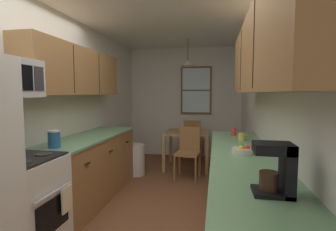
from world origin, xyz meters
The scene contains 24 objects.
ground_plane centered at (0.00, 1.00, 0.00)m, with size 12.00×12.00×0.00m, color brown.
wall_left centered at (-1.35, 1.00, 1.27)m, with size 0.10×9.00×2.55m, color silver.
wall_right centered at (1.35, 1.00, 1.27)m, with size 0.10×9.00×2.55m, color silver.
wall_back centered at (0.00, 3.65, 1.27)m, with size 4.40×0.10×2.55m, color silver.
ceiling_slab centered at (0.00, 1.00, 2.59)m, with size 4.40×9.00×0.08m, color white.
stove_range centered at (-0.99, -0.47, 0.47)m, with size 0.66×0.64×1.10m.
microwave_over_range centered at (-1.11, -0.47, 1.63)m, with size 0.39×0.62×0.35m.
counter_left centered at (-1.00, 0.85, 0.45)m, with size 0.64×2.00×0.90m.
upper_cabinets_left centered at (-1.14, 0.80, 1.78)m, with size 0.33×2.08×0.62m.
counter_right centered at (1.00, 0.01, 0.45)m, with size 0.64×3.19×0.90m.
upper_cabinets_right centered at (1.14, -0.04, 1.84)m, with size 0.33×2.87×0.69m.
dining_table centered at (0.18, 2.61, 0.61)m, with size 0.86×0.82×0.73m.
dining_chair_near centered at (0.26, 1.99, 0.50)m, with size 0.44×0.44×0.90m.
dining_chair_far centered at (0.24, 3.23, 0.50)m, with size 0.44×0.44×0.90m.
pendant_light centered at (0.18, 2.61, 2.08)m, with size 0.26×0.26×0.52m.
back_window centered at (0.27, 3.58, 1.56)m, with size 0.71×0.05×1.10m.
trash_bin centered at (-0.70, 1.99, 0.28)m, with size 0.33×0.33×0.56m, color silver.
storage_canister centered at (-1.00, 0.05, 1.00)m, with size 0.13×0.13×0.19m.
dish_towel centered at (-0.64, -0.31, 0.50)m, with size 0.02×0.16×0.24m, color beige.
coffee_maker centered at (1.09, -0.88, 1.06)m, with size 0.22×0.18×0.30m.
mug_by_coffeemaker centered at (0.98, 1.25, 0.95)m, with size 0.11×0.07×0.11m.
mug_spare centered at (1.05, 0.91, 0.94)m, with size 0.12×0.08×0.09m.
fruit_bowl centered at (0.99, 0.13, 0.94)m, with size 0.20×0.20×0.09m.
table_serving_bowl centered at (0.14, 2.54, 0.76)m, with size 0.22×0.22×0.06m, color #4C7299.
Camera 1 is at (0.72, -2.43, 1.49)m, focal length 27.44 mm.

